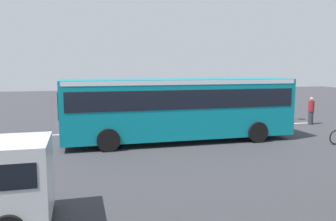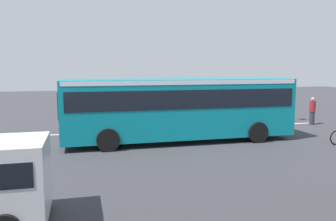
{
  "view_description": "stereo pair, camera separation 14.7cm",
  "coord_description": "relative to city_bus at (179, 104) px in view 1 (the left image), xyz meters",
  "views": [
    {
      "loc": [
        6.04,
        16.86,
        3.74
      ],
      "look_at": [
        1.75,
        0.58,
        1.6
      ],
      "focal_mm": 36.6,
      "sensor_mm": 36.0,
      "label": 1
    },
    {
      "loc": [
        5.9,
        16.89,
        3.74
      ],
      "look_at": [
        1.75,
        0.58,
        1.6
      ],
      "focal_mm": 36.6,
      "sensor_mm": 36.0,
      "label": 2
    }
  ],
  "objects": [
    {
      "name": "lane_dash_right",
      "position": [
        2.87,
        -3.28,
        -1.88
      ],
      "size": [
        2.0,
        0.2,
        0.01
      ],
      "primitive_type": "cube",
      "color": "silver",
      "rests_on": "ground"
    },
    {
      "name": "pedestrian",
      "position": [
        -9.8,
        -2.7,
        -1.0
      ],
      "size": [
        0.38,
        0.38,
        1.79
      ],
      "color": "#2D2D38",
      "rests_on": "ground"
    },
    {
      "name": "city_bus",
      "position": [
        0.0,
        0.0,
        0.0
      ],
      "size": [
        11.54,
        2.85,
        3.15
      ],
      "color": "#0C8493",
      "rests_on": "ground"
    },
    {
      "name": "lane_dash_left",
      "position": [
        -5.13,
        -3.28,
        -1.88
      ],
      "size": [
        2.0,
        0.2,
        0.01
      ],
      "primitive_type": "cube",
      "color": "silver",
      "rests_on": "ground"
    },
    {
      "name": "lane_dash_centre",
      "position": [
        -1.13,
        -3.28,
        -1.88
      ],
      "size": [
        2.0,
        0.2,
        0.01
      ],
      "primitive_type": "cube",
      "color": "silver",
      "rests_on": "ground"
    },
    {
      "name": "traffic_sign",
      "position": [
        -9.11,
        -4.34,
        0.01
      ],
      "size": [
        0.08,
        0.6,
        2.8
      ],
      "color": "slate",
      "rests_on": "ground"
    },
    {
      "name": "lane_dash_rightmost",
      "position": [
        6.87,
        -3.28,
        -1.88
      ],
      "size": [
        2.0,
        0.2,
        0.01
      ],
      "primitive_type": "cube",
      "color": "silver",
      "rests_on": "ground"
    },
    {
      "name": "lane_dash_leftmost",
      "position": [
        -9.13,
        -3.28,
        -1.88
      ],
      "size": [
        2.0,
        0.2,
        0.01
      ],
      "primitive_type": "cube",
      "color": "silver",
      "rests_on": "ground"
    },
    {
      "name": "ground",
      "position": [
        -1.13,
        -0.49,
        -1.88
      ],
      "size": [
        80.0,
        80.0,
        0.0
      ],
      "primitive_type": "plane",
      "color": "#38383D"
    }
  ]
}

